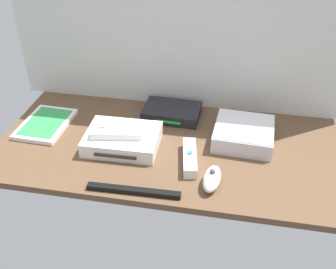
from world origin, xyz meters
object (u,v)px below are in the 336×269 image
(sensor_bar, at_px, (134,191))
(mini_computer, at_px, (244,133))
(game_case, at_px, (46,124))
(network_router, at_px, (172,112))
(remote_wand, at_px, (190,158))
(remote_nunchuk, at_px, (212,179))
(game_console, at_px, (123,139))
(remote_classic_pad, at_px, (117,130))

(sensor_bar, bearing_deg, mini_computer, 44.93)
(game_case, distance_m, sensor_bar, 0.43)
(game_case, height_order, network_router, network_router)
(remote_wand, relative_size, remote_nunchuk, 1.46)
(game_console, xyz_separation_m, network_router, (0.11, 0.18, -0.00))
(game_console, bearing_deg, sensor_bar, -67.90)
(network_router, xyz_separation_m, remote_nunchuk, (0.16, -0.31, 0.00))
(game_console, distance_m, mini_computer, 0.36)
(game_console, bearing_deg, remote_wand, -12.58)
(game_case, height_order, remote_classic_pad, remote_classic_pad)
(mini_computer, height_order, game_case, mini_computer)
(mini_computer, bearing_deg, network_router, 157.75)
(remote_wand, xyz_separation_m, remote_nunchuk, (0.07, -0.08, 0.01))
(network_router, relative_size, remote_wand, 1.22)
(mini_computer, bearing_deg, game_case, -176.94)
(mini_computer, bearing_deg, remote_wand, -137.84)
(network_router, relative_size, sensor_bar, 0.77)
(remote_nunchuk, bearing_deg, network_router, 123.38)
(mini_computer, xyz_separation_m, sensor_bar, (-0.26, -0.28, -0.02))
(remote_nunchuk, distance_m, sensor_bar, 0.20)
(remote_wand, distance_m, remote_nunchuk, 0.11)
(game_console, relative_size, sensor_bar, 0.89)
(game_console, height_order, remote_wand, game_console)
(game_case, relative_size, remote_classic_pad, 1.26)
(game_case, distance_m, network_router, 0.40)
(remote_wand, bearing_deg, mini_computer, 32.72)
(game_case, distance_m, remote_classic_pad, 0.26)
(remote_wand, bearing_deg, network_router, 102.48)
(game_console, relative_size, network_router, 1.15)
(game_case, relative_size, sensor_bar, 0.81)
(game_console, bearing_deg, network_router, 57.00)
(mini_computer, xyz_separation_m, remote_wand, (-0.14, -0.13, -0.01))
(remote_nunchuk, bearing_deg, remote_classic_pad, 162.70)
(remote_classic_pad, relative_size, sensor_bar, 0.65)
(mini_computer, height_order, sensor_bar, mini_computer)
(game_case, relative_size, network_router, 1.06)
(game_console, height_order, remote_classic_pad, remote_classic_pad)
(network_router, bearing_deg, game_case, -159.07)
(remote_wand, xyz_separation_m, sensor_bar, (-0.12, -0.15, -0.01))
(network_router, relative_size, remote_classic_pad, 1.19)
(game_console, xyz_separation_m, remote_wand, (0.20, -0.04, -0.01))
(network_router, xyz_separation_m, remote_classic_pad, (-0.13, -0.18, 0.04))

